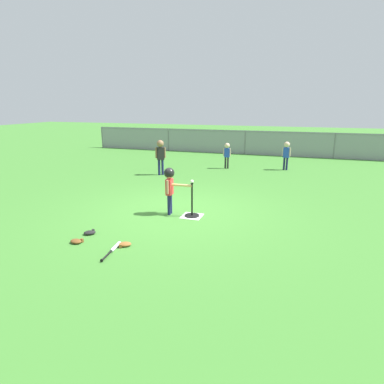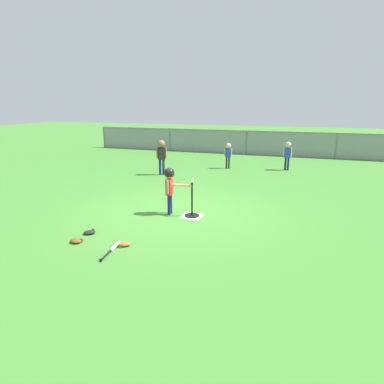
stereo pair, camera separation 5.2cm
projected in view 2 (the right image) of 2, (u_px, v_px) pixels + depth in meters
ground_plane at (178, 211)px, 7.43m from camera, size 60.00×60.00×0.00m
home_plate at (192, 216)px, 7.12m from camera, size 0.44×0.44×0.01m
batting_tee at (192, 211)px, 7.08m from camera, size 0.32×0.32×0.75m
baseball_on_tee at (192, 181)px, 6.91m from camera, size 0.07×0.07×0.07m
batter_child at (170, 181)px, 7.06m from camera, size 0.63×0.30×1.06m
fielder_deep_right at (288, 152)px, 11.86m from camera, size 0.30×0.21×1.05m
fielder_near_right at (228, 152)px, 12.16m from camera, size 0.29×0.19×0.97m
fielder_deep_left at (161, 153)px, 11.03m from camera, size 0.31×0.25×1.20m
spare_bat_silver at (113, 248)px, 5.46m from camera, size 0.14×0.69×0.06m
glove_by_plate at (124, 244)px, 5.62m from camera, size 0.26×0.24×0.07m
glove_near_bats at (90, 232)px, 6.13m from camera, size 0.27×0.26×0.07m
glove_tossed_aside at (76, 241)px, 5.75m from camera, size 0.24×0.19×0.07m
outfield_fence at (246, 142)px, 15.60m from camera, size 16.06×0.06×1.15m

